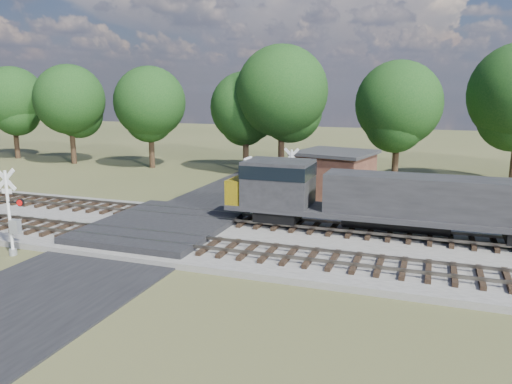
% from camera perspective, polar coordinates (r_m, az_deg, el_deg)
% --- Properties ---
extents(ground, '(160.00, 160.00, 0.00)m').
position_cam_1_polar(ground, '(27.86, -11.09, -4.80)').
color(ground, '#414826').
rests_on(ground, ground).
extents(ballast_bed, '(140.00, 10.00, 0.30)m').
position_cam_1_polar(ballast_bed, '(24.92, 9.88, -6.38)').
color(ballast_bed, gray).
rests_on(ballast_bed, ground).
extents(road, '(7.00, 60.00, 0.08)m').
position_cam_1_polar(road, '(27.85, -11.09, -4.72)').
color(road, black).
rests_on(road, ground).
extents(crossing_panel, '(7.00, 9.00, 0.62)m').
position_cam_1_polar(crossing_panel, '(28.19, -10.60, -3.92)').
color(crossing_panel, '#262628').
rests_on(crossing_panel, ground).
extents(track_near, '(140.00, 2.60, 0.33)m').
position_cam_1_polar(track_near, '(24.62, -7.20, -5.88)').
color(track_near, black).
rests_on(track_near, ballast_bed).
extents(track_far, '(140.00, 2.60, 0.33)m').
position_cam_1_polar(track_far, '(28.98, -2.76, -3.09)').
color(track_far, black).
rests_on(track_far, ballast_bed).
extents(crossing_signal_near, '(1.70, 0.40, 4.24)m').
position_cam_1_polar(crossing_signal_near, '(26.23, -26.17, -2.86)').
color(crossing_signal_near, silver).
rests_on(crossing_signal_near, ground).
extents(crossing_signal_far, '(1.64, 0.35, 4.07)m').
position_cam_1_polar(crossing_signal_far, '(32.90, 3.90, 0.97)').
color(crossing_signal_far, silver).
rests_on(crossing_signal_far, ground).
extents(equipment_shed, '(6.05, 6.05, 3.45)m').
position_cam_1_polar(equipment_shed, '(36.40, 9.01, 1.98)').
color(equipment_shed, '#41241C').
rests_on(equipment_shed, ground).
extents(treeline, '(83.87, 10.58, 11.82)m').
position_cam_1_polar(treeline, '(44.31, 13.85, 10.29)').
color(treeline, black).
rests_on(treeline, ground).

